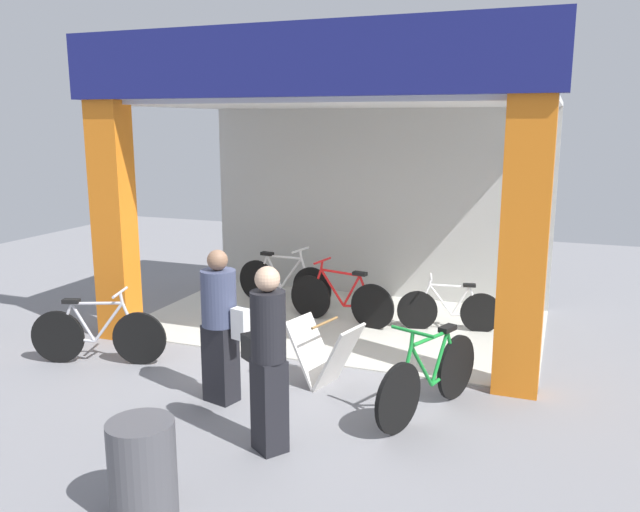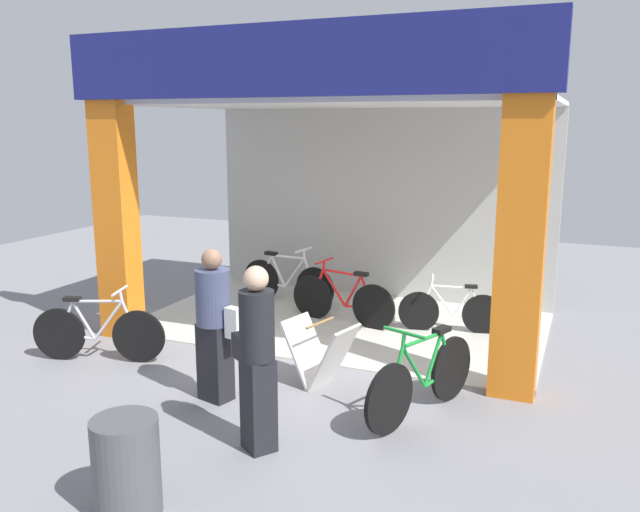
% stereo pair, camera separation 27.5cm
% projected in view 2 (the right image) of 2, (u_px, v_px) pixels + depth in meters
% --- Properties ---
extents(ground_plane, '(19.28, 19.28, 0.00)m').
position_uv_depth(ground_plane, '(294.00, 360.00, 7.97)').
color(ground_plane, gray).
rests_on(ground_plane, ground).
extents(shop_facade, '(5.84, 3.63, 3.93)m').
position_uv_depth(shop_facade, '(343.00, 178.00, 9.05)').
color(shop_facade, beige).
rests_on(shop_facade, ground).
extents(bicycle_inside_0, '(1.70, 0.47, 0.94)m').
position_uv_depth(bicycle_inside_0, '(287.00, 282.00, 10.32)').
color(bicycle_inside_0, black).
rests_on(bicycle_inside_0, ground).
extents(bicycle_inside_1, '(1.41, 0.43, 0.79)m').
position_uv_depth(bicycle_inside_1, '(451.00, 311.00, 8.95)').
color(bicycle_inside_1, black).
rests_on(bicycle_inside_1, ground).
extents(bicycle_inside_2, '(1.65, 0.46, 0.92)m').
position_uv_depth(bicycle_inside_2, '(343.00, 300.00, 9.32)').
color(bicycle_inside_2, black).
rests_on(bicycle_inside_2, ground).
extents(bicycle_parked_0, '(1.59, 0.58, 0.91)m').
position_uv_depth(bicycle_parked_0, '(98.00, 332.00, 7.89)').
color(bicycle_parked_0, black).
rests_on(bicycle_parked_0, ground).
extents(bicycle_parked_1, '(0.67, 1.64, 0.96)m').
position_uv_depth(bicycle_parked_1, '(422.00, 379.00, 6.41)').
color(bicycle_parked_1, black).
rests_on(bicycle_parked_1, ground).
extents(sandwich_board_sign, '(0.86, 0.65, 0.74)m').
position_uv_depth(sandwich_board_sign, '(320.00, 354.00, 7.15)').
color(sandwich_board_sign, silver).
rests_on(sandwich_board_sign, ground).
extents(pedestrian_0, '(0.59, 0.44, 1.61)m').
position_uv_depth(pedestrian_0, '(215.00, 323.00, 6.69)').
color(pedestrian_0, black).
rests_on(pedestrian_0, ground).
extents(pedestrian_1, '(0.58, 0.50, 1.68)m').
position_uv_depth(pedestrian_1, '(257.00, 357.00, 5.66)').
color(pedestrian_1, black).
rests_on(pedestrian_1, ground).
extents(trash_bin, '(0.50, 0.50, 0.76)m').
position_uv_depth(trash_bin, '(127.00, 467.00, 4.79)').
color(trash_bin, '#4C4C51').
rests_on(trash_bin, ground).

